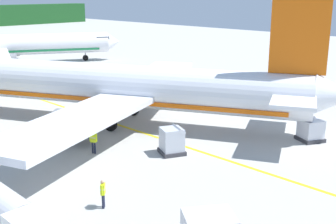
% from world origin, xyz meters
% --- Properties ---
extents(airliner_foreground, '(32.65, 38.65, 11.90)m').
position_xyz_m(airliner_foreground, '(28.04, 18.93, 3.39)').
color(airliner_foreground, silver).
rests_on(airliner_foreground, ground).
extents(airliner_mid_apron, '(34.25, 29.01, 10.72)m').
position_xyz_m(airliner_mid_apron, '(36.66, 57.82, 3.05)').
color(airliner_mid_apron, white).
rests_on(airliner_mid_apron, ground).
extents(service_truck_fuel, '(2.52, 6.31, 2.40)m').
position_xyz_m(service_truck_fuel, '(12.04, 6.31, 1.40)').
color(service_truck_fuel, white).
rests_on(service_truck_fuel, ground).
extents(cargo_container_near, '(2.40, 2.40, 1.89)m').
position_xyz_m(cargo_container_near, '(35.87, 3.45, 0.89)').
color(cargo_container_near, '#333338').
rests_on(cargo_container_near, ground).
extents(cargo_container_mid, '(2.29, 2.29, 2.09)m').
position_xyz_m(cargo_container_mid, '(25.93, 9.35, 0.99)').
color(cargo_container_mid, '#333338').
rests_on(cargo_container_mid, ground).
extents(crew_marshaller, '(0.43, 0.55, 1.78)m').
position_xyz_m(crew_marshaller, '(21.86, 13.55, 1.06)').
color(crew_marshaller, '#191E33').
rests_on(crew_marshaller, ground).
extents(crew_loader_left, '(0.55, 0.44, 1.66)m').
position_xyz_m(crew_loader_left, '(21.18, 16.48, 0.98)').
color(crew_loader_left, '#191E33').
rests_on(crew_loader_left, ground).
extents(crew_loader_right, '(0.49, 0.47, 1.68)m').
position_xyz_m(crew_loader_right, '(17.17, 6.21, 0.99)').
color(crew_loader_right, '#191E33').
rests_on(crew_loader_right, ground).
extents(apron_guide_line, '(0.30, 60.00, 0.01)m').
position_xyz_m(apron_guide_line, '(27.71, 14.44, 0.01)').
color(apron_guide_line, yellow).
rests_on(apron_guide_line, ground).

